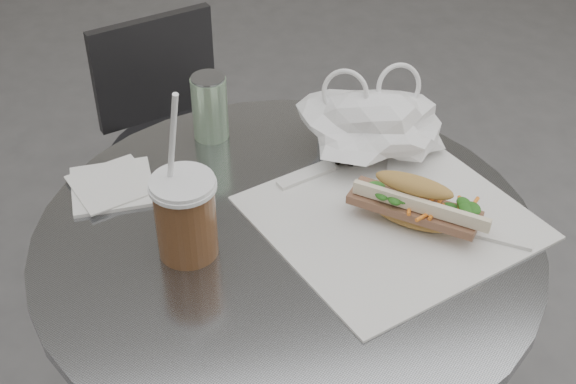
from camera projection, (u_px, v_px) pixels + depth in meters
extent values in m
cylinder|color=slate|center=(287.00, 239.00, 1.20)|extent=(0.76, 0.76, 0.02)
cylinder|color=#2C2C2E|center=(204.00, 290.00, 2.12)|extent=(0.34, 0.34, 0.02)
cylinder|color=#2C2C2E|center=(198.00, 229.00, 1.99)|extent=(0.06, 0.06, 0.45)
cylinder|color=#2C2C2E|center=(191.00, 155.00, 1.85)|extent=(0.38, 0.38, 0.02)
cube|color=#2C2C2E|center=(154.00, 69.00, 1.89)|extent=(0.29, 0.12, 0.26)
cube|color=white|center=(392.00, 217.00, 1.22)|extent=(0.47, 0.46, 0.00)
ellipsoid|color=tan|center=(413.00, 217.00, 1.20)|extent=(0.24, 0.22, 0.03)
cube|color=brown|center=(414.00, 207.00, 1.19)|extent=(0.19, 0.17, 0.01)
ellipsoid|color=tan|center=(414.00, 189.00, 1.18)|extent=(0.24, 0.22, 0.04)
cylinder|color=brown|center=(186.00, 220.00, 1.13)|extent=(0.09, 0.09, 0.12)
cylinder|color=white|center=(182.00, 184.00, 1.09)|extent=(0.09, 0.09, 0.01)
cylinder|color=white|center=(171.00, 156.00, 1.06)|extent=(0.03, 0.06, 0.22)
cylinder|color=black|center=(352.00, 149.00, 1.32)|extent=(0.05, 0.06, 0.06)
cylinder|color=black|center=(370.00, 127.00, 1.37)|extent=(0.05, 0.06, 0.06)
cube|color=black|center=(361.00, 141.00, 1.35)|extent=(0.02, 0.02, 0.01)
cube|color=white|center=(112.00, 186.00, 1.28)|extent=(0.13, 0.13, 0.01)
cube|color=white|center=(112.00, 184.00, 1.28)|extent=(0.15, 0.15, 0.00)
cylinder|color=#5D9E5C|center=(210.00, 108.00, 1.36)|extent=(0.06, 0.06, 0.11)
cylinder|color=slate|center=(208.00, 78.00, 1.33)|extent=(0.06, 0.06, 0.00)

